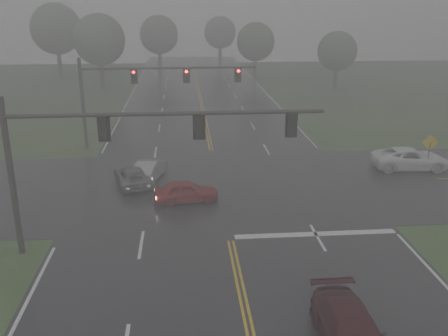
{
  "coord_description": "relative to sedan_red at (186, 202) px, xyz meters",
  "views": [
    {
      "loc": [
        -2.27,
        -8.65,
        11.62
      ],
      "look_at": [
        -0.17,
        16.0,
        3.26
      ],
      "focal_mm": 40.0,
      "sensor_mm": 36.0,
      "label": 1
    }
  ],
  "objects": [
    {
      "name": "main_road",
      "position": [
        2.17,
        0.57,
        0.0
      ],
      "size": [
        18.0,
        160.0,
        0.02
      ],
      "primitive_type": "cube",
      "color": "black",
      "rests_on": "ground"
    },
    {
      "name": "cross_street",
      "position": [
        2.17,
        2.57,
        0.0
      ],
      "size": [
        120.0,
        14.0,
        0.02
      ],
      "primitive_type": "cube",
      "color": "black",
      "rests_on": "ground"
    },
    {
      "name": "stop_bar",
      "position": [
        6.67,
        -5.03,
        0.0
      ],
      "size": [
        8.5,
        0.5,
        0.01
      ],
      "primitive_type": "cube",
      "color": "silver",
      "rests_on": "ground"
    },
    {
      "name": "sedan_red",
      "position": [
        0.0,
        0.0,
        0.0
      ],
      "size": [
        4.02,
        1.96,
        1.32
      ],
      "primitive_type": "imported",
      "rotation": [
        0.0,
        0.0,
        1.68
      ],
      "color": "maroon",
      "rests_on": "ground"
    },
    {
      "name": "sedan_silver",
      "position": [
        -2.42,
        4.38,
        0.0
      ],
      "size": [
        2.4,
        4.28,
        1.34
      ],
      "primitive_type": "imported",
      "rotation": [
        0.0,
        0.0,
        2.88
      ],
      "color": "gray",
      "rests_on": "ground"
    },
    {
      "name": "car_grey",
      "position": [
        -3.47,
        3.22,
        0.0
      ],
      "size": [
        3.08,
        4.78,
        1.23
      ],
      "primitive_type": "imported",
      "rotation": [
        0.0,
        0.0,
        3.4
      ],
      "color": "#53555A",
      "rests_on": "ground"
    },
    {
      "name": "pickup_white",
      "position": [
        16.19,
        4.88,
        0.0
      ],
      "size": [
        5.61,
        2.87,
        1.52
      ],
      "primitive_type": "imported",
      "rotation": [
        0.0,
        0.0,
        1.51
      ],
      "color": "white",
      "rests_on": "ground"
    },
    {
      "name": "signal_gantry_near",
      "position": [
        -3.48,
        -5.72,
        5.38
      ],
      "size": [
        14.63,
        0.33,
        7.61
      ],
      "color": "black",
      "rests_on": "ground"
    },
    {
      "name": "signal_gantry_far",
      "position": [
        -3.64,
        12.27,
        5.19
      ],
      "size": [
        14.05,
        0.37,
        7.34
      ],
      "color": "black",
      "rests_on": "ground"
    },
    {
      "name": "sign_diamond_east",
      "position": [
        17.01,
        3.93,
        1.89
      ],
      "size": [
        1.16,
        0.14,
        2.8
      ],
      "rotation": [
        0.0,
        0.0,
        -0.08
      ],
      "color": "black",
      "rests_on": "ground"
    },
    {
      "name": "tree_nw_a",
      "position": [
        -10.82,
        41.15,
        6.59
      ],
      "size": [
        6.82,
        6.82,
        10.02
      ],
      "color": "#2E231E",
      "rests_on": "ground"
    },
    {
      "name": "tree_ne_a",
      "position": [
        11.26,
        48.88,
        5.59
      ],
      "size": [
        5.78,
        5.78,
        8.49
      ],
      "color": "#2E231E",
      "rests_on": "ground"
    },
    {
      "name": "tree_n_mid",
      "position": [
        -3.61,
        57.7,
        6.12
      ],
      "size": [
        6.34,
        6.34,
        9.32
      ],
      "color": "#2E231E",
      "rests_on": "ground"
    },
    {
      "name": "tree_e_near",
      "position": [
        20.8,
        38.57,
        5.09
      ],
      "size": [
        5.28,
        5.28,
        7.75
      ],
      "color": "#2E231E",
      "rests_on": "ground"
    },
    {
      "name": "tree_nw_b",
      "position": [
        -18.86,
        52.27,
        7.41
      ],
      "size": [
        7.67,
        7.67,
        11.27
      ],
      "color": "#2E231E",
      "rests_on": "ground"
    },
    {
      "name": "tree_n_far",
      "position": [
        7.39,
        68.71,
        5.77
      ],
      "size": [
        5.98,
        5.98,
        8.78
      ],
      "color": "#2E231E",
      "rests_on": "ground"
    }
  ]
}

